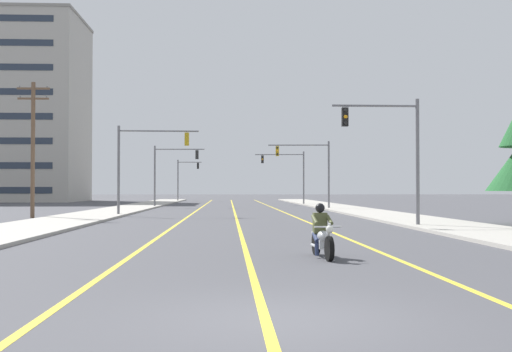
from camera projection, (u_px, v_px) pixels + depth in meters
The scene contains 14 objects.
ground_plane at pixel (281, 319), 8.73m from camera, with size 400.00×400.00×0.00m, color #47474C.
lane_stripe_center at pixel (234, 210), 53.66m from camera, with size 0.16×100.00×0.01m, color yellow.
lane_stripe_left at pixel (197, 210), 53.52m from camera, with size 0.16×100.00×0.01m, color yellow.
lane_stripe_right at pixel (279, 210), 53.84m from camera, with size 0.16×100.00×0.01m, color yellow.
sidewalk_kerb_right at pixel (362, 211), 49.13m from camera, with size 4.40×110.00×0.14m, color #ADA89E.
sidewalk_kerb_left at pixel (111, 212), 48.23m from camera, with size 4.40×110.00×0.14m, color #ADA89E.
motorcycle_with_rider at pixel (322, 236), 16.54m from camera, with size 0.70×2.19×1.46m.
traffic_signal_near_right at pixel (393, 143), 29.66m from camera, with size 4.25×0.39×6.20m.
traffic_signal_near_left at pixel (142, 156), 42.44m from camera, with size 5.57×0.45×6.20m.
traffic_signal_mid_right at pixel (311, 164), 56.12m from camera, with size 5.59×0.52×6.20m.
traffic_signal_mid_left at pixel (169, 166), 62.03m from camera, with size 5.09×0.42×6.20m.
traffic_signal_far_right at pixel (289, 169), 71.57m from camera, with size 5.71×0.54×6.20m.
traffic_signal_far_left at pixel (185, 174), 91.93m from camera, with size 3.59×0.37×6.20m.
utility_pole_left_near at pixel (33, 145), 39.37m from camera, with size 2.07×0.26×8.68m.
Camera 1 is at (-0.76, -8.75, 1.85)m, focal length 43.32 mm.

